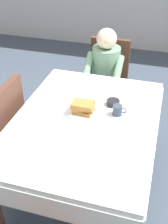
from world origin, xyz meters
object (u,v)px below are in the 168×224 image
breakfast_stack (83,107)px  bowl_butter (113,103)px  dining_table_main (85,128)px  plate_breakfast (84,112)px  knife_right_of_plate (107,118)px  fork_left_of_plate (61,110)px  diner_person (105,70)px  spoon_near_edge (73,138)px  chair_left_side (1,124)px  cup_coffee (118,110)px  chair_diner (107,75)px

breakfast_stack → bowl_butter: (0.21, 0.19, -0.04)m
dining_table_main → bowl_butter: 0.33m
plate_breakfast → knife_right_of_plate: (0.19, -0.02, -0.01)m
plate_breakfast → fork_left_of_plate: 0.19m
diner_person → spoon_near_edge: (0.06, -1.26, 0.07)m
spoon_near_edge → knife_right_of_plate: bearing=43.9°
chair_left_side → breakfast_stack: bearing=-84.2°
chair_left_side → spoon_near_edge: 0.82m
chair_left_side → plate_breakfast: 0.78m
cup_coffee → chair_diner: bearing=106.2°
bowl_butter → spoon_near_edge: bearing=-109.8°
knife_right_of_plate → diner_person: bearing=19.3°
diner_person → fork_left_of_plate: size_ratio=6.22×
dining_table_main → plate_breakfast: plate_breakfast is taller
diner_person → knife_right_of_plate: bearing=103.7°
bowl_butter → knife_right_of_plate: (-0.01, -0.20, -0.02)m
chair_left_side → bowl_butter: 1.00m
chair_diner → knife_right_of_plate: size_ratio=4.65×
chair_left_side → bowl_butter: bearing=-74.4°
chair_left_side → fork_left_of_plate: 0.60m
cup_coffee → fork_left_of_plate: bearing=-170.9°
breakfast_stack → cup_coffee: size_ratio=1.61×
diner_person → breakfast_stack: size_ratio=6.16×
chair_diner → plate_breakfast: 1.11m
dining_table_main → chair_diner: size_ratio=1.64×
diner_person → bowl_butter: (0.24, -0.75, 0.09)m
chair_left_side → spoon_near_edge: size_ratio=6.20×
bowl_butter → knife_right_of_plate: 0.20m
cup_coffee → spoon_near_edge: size_ratio=0.75×
chair_diner → fork_left_of_plate: 1.14m
plate_breakfast → bowl_butter: size_ratio=2.55×
cup_coffee → knife_right_of_plate: cup_coffee is taller
dining_table_main → knife_right_of_plate: size_ratio=7.62×
breakfast_stack → spoon_near_edge: 0.33m
diner_person → knife_right_of_plate: diner_person is taller
diner_person → bowl_butter: 0.79m
diner_person → spoon_near_edge: size_ratio=7.47×
breakfast_stack → knife_right_of_plate: breakfast_stack is taller
diner_person → breakfast_stack: 0.95m
diner_person → knife_right_of_plate: (0.23, -0.95, 0.07)m
fork_left_of_plate → breakfast_stack: bearing=-92.6°
chair_left_side → plate_breakfast: size_ratio=3.32×
breakfast_stack → bowl_butter: 0.28m
diner_person → chair_diner: bearing=-90.0°
fork_left_of_plate → spoon_near_edge: same height
chair_diner → fork_left_of_plate: size_ratio=5.17×
dining_table_main → chair_left_side: (-0.77, 0.00, -0.12)m
diner_person → spoon_near_edge: diner_person is taller
dining_table_main → cup_coffee: cup_coffee is taller
bowl_butter → fork_left_of_plate: bowl_butter is taller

